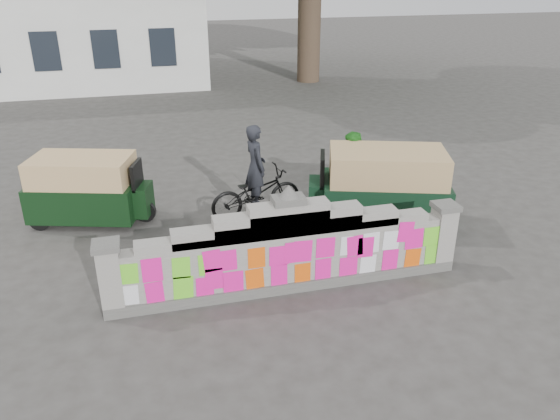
{
  "coord_description": "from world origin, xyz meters",
  "views": [
    {
      "loc": [
        -2.27,
        -8.11,
        5.39
      ],
      "look_at": [
        0.11,
        1.0,
        1.1
      ],
      "focal_mm": 35.0,
      "sensor_mm": 36.0,
      "label": 1
    }
  ],
  "objects_px": {
    "cyclist_bike": "(256,193)",
    "rickshaw_right": "(382,187)",
    "cyclist_rider": "(256,177)",
    "pedestrian": "(353,172)",
    "rickshaw_left": "(88,188)"
  },
  "relations": [
    {
      "from": "cyclist_bike",
      "to": "rickshaw_right",
      "type": "relative_size",
      "value": 0.67
    },
    {
      "from": "cyclist_rider",
      "to": "rickshaw_right",
      "type": "xyz_separation_m",
      "value": [
        2.58,
        -1.13,
        -0.06
      ]
    },
    {
      "from": "cyclist_rider",
      "to": "pedestrian",
      "type": "relative_size",
      "value": 1.02
    },
    {
      "from": "rickshaw_right",
      "to": "cyclist_bike",
      "type": "bearing_deg",
      "value": -5.1
    },
    {
      "from": "rickshaw_left",
      "to": "rickshaw_right",
      "type": "relative_size",
      "value": 0.88
    },
    {
      "from": "cyclist_rider",
      "to": "cyclist_bike",
      "type": "bearing_deg",
      "value": -99.64
    },
    {
      "from": "cyclist_rider",
      "to": "pedestrian",
      "type": "height_order",
      "value": "cyclist_rider"
    },
    {
      "from": "cyclist_bike",
      "to": "rickshaw_right",
      "type": "xyz_separation_m",
      "value": [
        2.58,
        -1.13,
        0.33
      ]
    },
    {
      "from": "cyclist_rider",
      "to": "rickshaw_right",
      "type": "bearing_deg",
      "value": -123.37
    },
    {
      "from": "pedestrian",
      "to": "cyclist_rider",
      "type": "bearing_deg",
      "value": -138.24
    },
    {
      "from": "cyclist_bike",
      "to": "rickshaw_right",
      "type": "distance_m",
      "value": 2.83
    },
    {
      "from": "pedestrian",
      "to": "rickshaw_left",
      "type": "height_order",
      "value": "pedestrian"
    },
    {
      "from": "cyclist_bike",
      "to": "pedestrian",
      "type": "height_order",
      "value": "pedestrian"
    },
    {
      "from": "pedestrian",
      "to": "rickshaw_right",
      "type": "distance_m",
      "value": 0.97
    },
    {
      "from": "rickshaw_left",
      "to": "cyclist_bike",
      "type": "bearing_deg",
      "value": 6.1
    }
  ]
}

